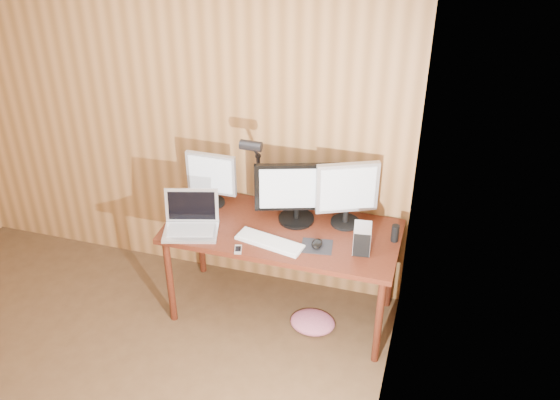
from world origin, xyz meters
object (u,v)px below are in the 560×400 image
at_px(mouse, 317,244).
at_px(desk_lamp, 255,163).
at_px(laptop, 191,220).
at_px(hard_drive, 362,239).
at_px(speaker, 395,233).
at_px(monitor_left, 211,178).
at_px(keyboard, 270,242).
at_px(monitor_center, 297,192).
at_px(phone, 238,249).
at_px(desk, 285,238).
at_px(monitor_right, 347,192).

height_order(mouse, desk_lamp, desk_lamp).
height_order(laptop, hard_drive, laptop).
distance_m(speaker, desk_lamp, 1.05).
height_order(monitor_left, keyboard, monitor_left).
bearing_deg(monitor_center, laptop, -173.70).
distance_m(monitor_left, phone, 0.63).
height_order(monitor_left, speaker, monitor_left).
relative_size(mouse, phone, 1.11).
relative_size(desk, laptop, 3.76).
bearing_deg(monitor_center, hard_drive, -40.56).
bearing_deg(desk_lamp, keyboard, -74.82).
distance_m(monitor_left, hard_drive, 1.16).
bearing_deg(monitor_left, laptop, -95.62).
distance_m(laptop, hard_drive, 1.16).
height_order(hard_drive, speaker, hard_drive).
distance_m(monitor_right, speaker, 0.42).
distance_m(keyboard, desk_lamp, 0.55).
height_order(desk, speaker, speaker).
xyz_separation_m(hard_drive, phone, (-0.77, -0.23, -0.08)).
bearing_deg(laptop, keyboard, -17.22).
bearing_deg(phone, desk, 45.03).
height_order(monitor_right, hard_drive, monitor_right).
height_order(monitor_left, desk_lamp, desk_lamp).
height_order(monitor_left, hard_drive, monitor_left).
relative_size(monitor_left, phone, 4.06).
distance_m(desk, speaker, 0.78).
bearing_deg(desk, desk_lamp, 160.29).
relative_size(laptop, keyboard, 0.89).
height_order(laptop, keyboard, laptop).
height_order(keyboard, phone, keyboard).
xyz_separation_m(monitor_left, desk_lamp, (0.33, -0.01, 0.18)).
xyz_separation_m(monitor_right, keyboard, (-0.44, -0.36, -0.25)).
height_order(monitor_right, laptop, monitor_right).
distance_m(monitor_right, phone, 0.82).
bearing_deg(monitor_left, desk_lamp, -2.57).
bearing_deg(keyboard, phone, -131.98).
relative_size(monitor_left, speaker, 3.34).
distance_m(monitor_center, phone, 0.57).
height_order(monitor_center, hard_drive, monitor_center).
bearing_deg(mouse, hard_drive, -8.88).
height_order(monitor_center, monitor_right, monitor_right).
bearing_deg(mouse, desk, 126.12).
bearing_deg(speaker, phone, -158.30).
relative_size(monitor_center, phone, 5.54).
height_order(monitor_center, mouse, monitor_center).
height_order(mouse, hard_drive, hard_drive).
bearing_deg(hard_drive, keyboard, -177.91).
distance_m(monitor_left, speaker, 1.33).
distance_m(monitor_right, laptop, 1.07).
height_order(speaker, desk_lamp, desk_lamp).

